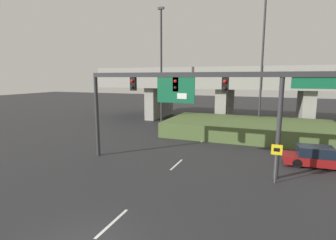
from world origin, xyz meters
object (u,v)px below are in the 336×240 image
at_px(highway_light_pole_near, 161,66).
at_px(parked_sedan_near_right, 316,157).
at_px(highway_light_pole_far, 263,55).
at_px(signal_gantry, 192,91).
at_px(speed_limit_sign, 276,158).

height_order(highway_light_pole_near, parked_sedan_near_right, highway_light_pole_near).
height_order(highway_light_pole_near, highway_light_pole_far, highway_light_pole_far).
distance_m(signal_gantry, speed_limit_sign, 6.54).
relative_size(signal_gantry, highway_light_pole_far, 1.00).
distance_m(signal_gantry, highway_light_pole_near, 14.67).
bearing_deg(parked_sedan_near_right, highway_light_pole_near, 147.19).
bearing_deg(signal_gantry, highway_light_pole_near, 120.95).
height_order(speed_limit_sign, highway_light_pole_far, highway_light_pole_far).
bearing_deg(speed_limit_sign, parked_sedan_near_right, 57.47).
height_order(signal_gantry, highway_light_pole_near, highway_light_pole_near).
distance_m(highway_light_pole_near, highway_light_pole_far, 11.64).
bearing_deg(speed_limit_sign, highway_light_pole_near, 134.02).
relative_size(highway_light_pole_near, highway_light_pole_far, 0.85).
distance_m(highway_light_pole_near, parked_sedan_near_right, 19.17).
relative_size(highway_light_pole_near, parked_sedan_near_right, 3.19).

